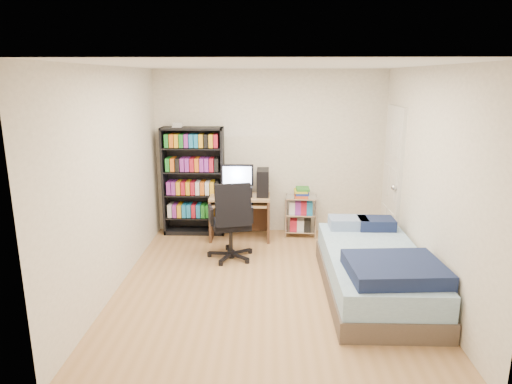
{
  "coord_description": "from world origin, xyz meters",
  "views": [
    {
      "loc": [
        -0.01,
        -4.94,
        2.38
      ],
      "look_at": [
        -0.16,
        0.4,
        1.03
      ],
      "focal_mm": 32.0,
      "sensor_mm": 36.0,
      "label": 1
    }
  ],
  "objects_px": {
    "bed": "(375,271)",
    "media_shelf": "(194,180)",
    "computer_desk": "(246,199)",
    "office_chair": "(231,235)"
  },
  "relations": [
    {
      "from": "bed",
      "to": "media_shelf",
      "type": "bearing_deg",
      "value": 139.69
    },
    {
      "from": "media_shelf",
      "to": "bed",
      "type": "bearing_deg",
      "value": -40.31
    },
    {
      "from": "office_chair",
      "to": "bed",
      "type": "bearing_deg",
      "value": -43.31
    },
    {
      "from": "computer_desk",
      "to": "bed",
      "type": "height_order",
      "value": "computer_desk"
    },
    {
      "from": "office_chair",
      "to": "bed",
      "type": "relative_size",
      "value": 0.5
    },
    {
      "from": "office_chair",
      "to": "bed",
      "type": "distance_m",
      "value": 1.94
    },
    {
      "from": "media_shelf",
      "to": "office_chair",
      "type": "xyz_separation_m",
      "value": [
        0.66,
        -1.04,
        -0.51
      ]
    },
    {
      "from": "computer_desk",
      "to": "office_chair",
      "type": "height_order",
      "value": "computer_desk"
    },
    {
      "from": "bed",
      "to": "office_chair",
      "type": "bearing_deg",
      "value": 150.67
    },
    {
      "from": "media_shelf",
      "to": "computer_desk",
      "type": "bearing_deg",
      "value": -13.07
    }
  ]
}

